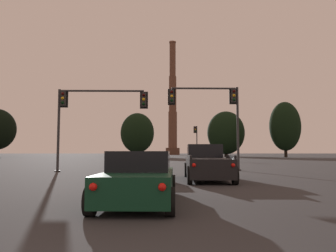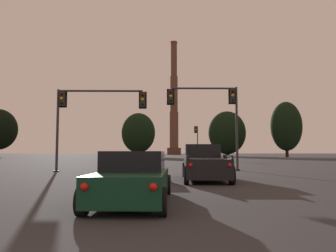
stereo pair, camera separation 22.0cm
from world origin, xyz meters
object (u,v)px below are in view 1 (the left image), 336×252
at_px(traffic_light_overhead_left, 89,108).
at_px(pickup_truck_right_lane_front, 207,164).
at_px(smokestack, 173,110).
at_px(sedan_center_lane_second, 140,178).
at_px(traffic_light_far_right, 196,138).
at_px(sedan_center_lane_front, 140,166).
at_px(traffic_light_overhead_right, 215,107).

bearing_deg(traffic_light_overhead_left, pickup_truck_right_lane_front, -41.43).
distance_m(pickup_truck_right_lane_front, traffic_light_overhead_left, 10.70).
bearing_deg(smokestack, sedan_center_lane_second, -92.21).
height_order(pickup_truck_right_lane_front, traffic_light_far_right, traffic_light_far_right).
distance_m(sedan_center_lane_second, pickup_truck_right_lane_front, 8.04).
bearing_deg(pickup_truck_right_lane_front, traffic_light_overhead_left, 141.04).
relative_size(sedan_center_lane_front, smokestack, 0.08).
bearing_deg(traffic_light_overhead_right, traffic_light_far_right, 86.38).
height_order(traffic_light_overhead_right, smokestack, smokestack).
distance_m(sedan_center_lane_second, sedan_center_lane_front, 8.30).
relative_size(pickup_truck_right_lane_front, traffic_light_far_right, 0.91).
height_order(pickup_truck_right_lane_front, traffic_light_overhead_right, traffic_light_overhead_right).
height_order(pickup_truck_right_lane_front, smokestack, smokestack).
relative_size(sedan_center_lane_front, traffic_light_overhead_right, 0.75).
distance_m(traffic_light_overhead_right, smokestack, 135.16).
bearing_deg(pickup_truck_right_lane_front, traffic_light_overhead_right, 80.11).
xyz_separation_m(sedan_center_lane_front, smokestack, (6.34, 141.19, 21.30)).
xyz_separation_m(sedan_center_lane_front, traffic_light_far_right, (7.43, 42.08, 3.36)).
bearing_deg(traffic_light_far_right, traffic_light_overhead_left, -107.55).
relative_size(pickup_truck_right_lane_front, smokestack, 0.10).
height_order(pickup_truck_right_lane_front, traffic_light_overhead_left, traffic_light_overhead_left).
bearing_deg(sedan_center_lane_second, pickup_truck_right_lane_front, 71.14).
bearing_deg(sedan_center_lane_second, traffic_light_far_right, 84.58).
relative_size(sedan_center_lane_front, traffic_light_overhead_left, 0.73).
distance_m(sedan_center_lane_front, traffic_light_far_right, 42.87).
xyz_separation_m(sedan_center_lane_front, pickup_truck_right_lane_front, (3.48, -0.79, 0.14)).
bearing_deg(traffic_light_overhead_left, traffic_light_overhead_right, 7.89).
xyz_separation_m(pickup_truck_right_lane_front, smokestack, (2.87, 141.98, 21.16)).
bearing_deg(smokestack, pickup_truck_right_lane_front, -91.16).
bearing_deg(traffic_light_far_right, sedan_center_lane_front, -100.01).
bearing_deg(traffic_light_far_right, traffic_light_overhead_right, -93.62).
xyz_separation_m(traffic_light_far_right, traffic_light_overhead_left, (-11.46, -36.24, 0.52)).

